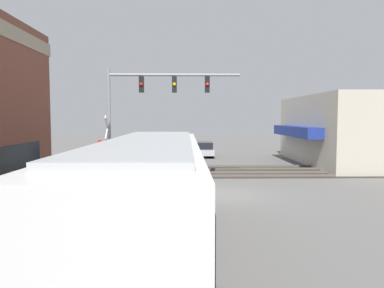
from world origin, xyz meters
name	(u,v)px	position (x,y,z in m)	size (l,w,h in m)	color
ground_plane	(224,195)	(0.00, 0.00, 0.00)	(120.00, 120.00, 0.00)	#605E5B
shop_building	(351,130)	(12.15, -11.42, 2.70)	(13.83, 9.13, 5.41)	beige
city_bus	(150,190)	(-7.67, 2.80, 1.73)	(12.31, 2.59, 3.11)	white
traffic_signal_gantry	(150,97)	(3.87, 3.91, 4.86)	(0.42, 7.62, 6.52)	gray
crossing_signal	(108,142)	(3.55, 6.27, 2.30)	(1.41, 1.18, 3.81)	gray
rail_track_near	(215,175)	(6.00, 0.00, 0.03)	(2.60, 60.00, 0.15)	#332D28
rail_track_far	(211,168)	(9.20, 0.00, 0.03)	(2.60, 60.00, 0.15)	#332D28
parked_car_blue	(174,157)	(10.67, 2.80, 0.71)	(4.84, 1.82, 1.53)	navy
parked_car_silver	(203,150)	(17.55, 0.20, 0.65)	(4.49, 1.82, 1.40)	#B7B7BC
pedestrian_at_crossing	(139,168)	(3.25, 4.50, 0.88)	(0.34, 0.34, 1.72)	#2D3351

